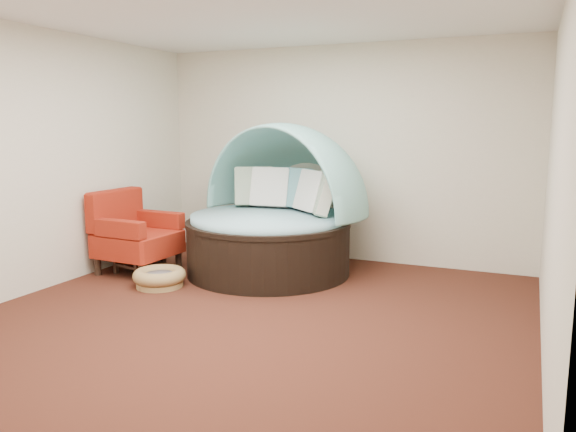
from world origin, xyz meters
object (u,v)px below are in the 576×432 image
at_px(canopy_daybed, 275,204).
at_px(side_table, 139,248).
at_px(red_armchair, 134,234).
at_px(pet_basket, 160,277).

distance_m(canopy_daybed, side_table, 1.73).
relative_size(canopy_daybed, red_armchair, 2.52).
bearing_deg(red_armchair, canopy_daybed, 26.20).
relative_size(pet_basket, red_armchair, 0.60).
xyz_separation_m(canopy_daybed, side_table, (-1.47, -0.73, -0.53)).
height_order(red_armchair, side_table, red_armchair).
xyz_separation_m(canopy_daybed, pet_basket, (-0.90, -1.12, -0.73)).
height_order(canopy_daybed, pet_basket, canopy_daybed).
bearing_deg(pet_basket, red_armchair, 147.64).
height_order(pet_basket, red_armchair, red_armchair).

